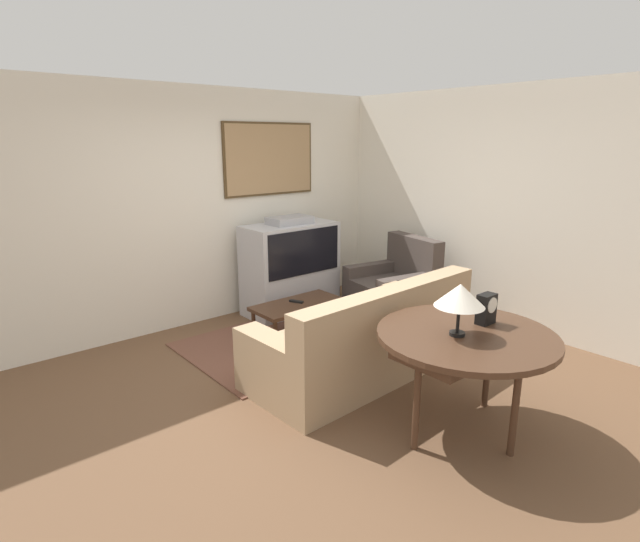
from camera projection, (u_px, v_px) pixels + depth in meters
name	position (u px, v px, depth m)	size (l,w,h in m)	color
ground_plane	(314.00, 383.00, 4.48)	(12.00, 12.00, 0.00)	brown
wall_back	(196.00, 208.00, 5.71)	(12.00, 0.10, 2.70)	silver
wall_right	(487.00, 208.00, 5.78)	(0.06, 12.00, 2.70)	silver
area_rug	(298.00, 338.00, 5.48)	(2.38, 1.53, 0.01)	brown
tv	(290.00, 267.00, 6.22)	(1.17, 0.58, 1.21)	#B7B7BC
couch	(365.00, 342.00, 4.59)	(2.19, 1.01, 0.89)	tan
armchair	(394.00, 290.00, 6.20)	(1.03, 1.03, 0.95)	#473D38
coffee_table	(298.00, 307.00, 5.47)	(1.01, 0.50, 0.38)	#472D1E
console_table	(466.00, 341.00, 3.58)	(1.28, 1.28, 0.78)	#472D1E
table_lamp	(460.00, 296.00, 3.45)	(0.35, 0.35, 0.38)	black
mantel_clock	(486.00, 309.00, 3.72)	(0.15, 0.10, 0.23)	black
remote	(296.00, 301.00, 5.48)	(0.10, 0.16, 0.02)	black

